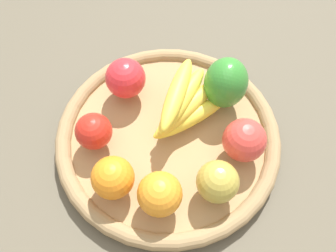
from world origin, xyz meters
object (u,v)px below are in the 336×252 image
(orange_0, at_px, (113,178))
(orange_1, at_px, (160,194))
(apple_1, at_px, (218,182))
(bell_pepper, at_px, (226,83))
(apple_2, at_px, (126,78))
(apple_3, at_px, (94,131))
(banana_bunch, at_px, (184,104))
(apple_0, at_px, (244,140))

(orange_0, bearing_deg, orange_1, -46.86)
(apple_1, distance_m, orange_0, 0.17)
(orange_1, bearing_deg, orange_0, 133.14)
(bell_pepper, bearing_deg, apple_2, 100.37)
(apple_1, relative_size, bell_pepper, 0.70)
(apple_3, bearing_deg, orange_1, -71.49)
(apple_1, xyz_separation_m, orange_0, (-0.15, 0.08, 0.00))
(bell_pepper, bearing_deg, banana_bunch, 133.81)
(apple_2, xyz_separation_m, apple_3, (-0.09, -0.08, -0.01))
(apple_0, relative_size, apple_1, 1.08)
(apple_0, height_order, bell_pepper, bell_pepper)
(apple_1, distance_m, apple_3, 0.23)
(banana_bunch, height_order, orange_1, banana_bunch)
(apple_1, distance_m, apple_2, 0.26)
(orange_1, bearing_deg, banana_bunch, 48.81)
(apple_0, xyz_separation_m, apple_1, (-0.08, -0.04, -0.00))
(orange_1, distance_m, apple_3, 0.16)
(apple_0, relative_size, orange_0, 1.06)
(apple_2, distance_m, apple_3, 0.12)
(orange_0, bearing_deg, bell_pepper, 15.64)
(apple_1, bearing_deg, orange_0, 150.80)
(orange_0, xyz_separation_m, apple_3, (0.00, 0.10, -0.00))
(banana_bunch, distance_m, apple_1, 0.15)
(orange_1, distance_m, orange_0, 0.08)
(bell_pepper, distance_m, apple_3, 0.25)
(apple_2, bearing_deg, apple_3, -140.76)
(banana_bunch, bearing_deg, orange_0, -157.25)
(banana_bunch, distance_m, apple_3, 0.17)
(orange_1, relative_size, apple_2, 0.95)
(banana_bunch, height_order, apple_3, banana_bunch)
(bell_pepper, distance_m, apple_2, 0.19)
(apple_3, bearing_deg, apple_2, 39.24)
(orange_0, relative_size, apple_3, 1.09)
(orange_1, bearing_deg, apple_1, -14.22)
(apple_0, bearing_deg, bell_pepper, 75.16)
(banana_bunch, bearing_deg, apple_2, 124.63)
(banana_bunch, height_order, orange_0, banana_bunch)
(apple_1, height_order, orange_0, orange_0)
(apple_0, xyz_separation_m, orange_0, (-0.22, 0.04, -0.00))
(orange_1, height_order, orange_0, orange_1)
(orange_1, distance_m, bell_pepper, 0.24)
(apple_1, relative_size, apple_2, 0.91)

